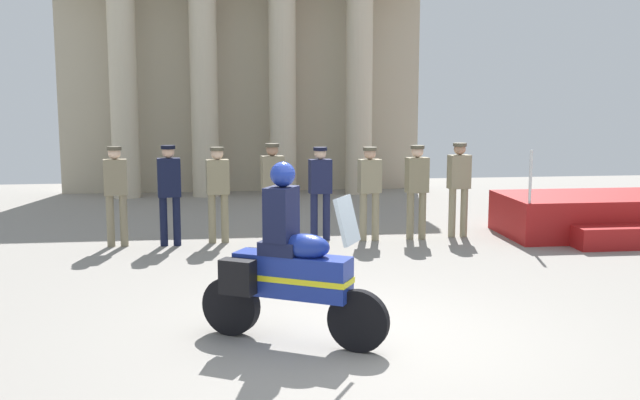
{
  "coord_description": "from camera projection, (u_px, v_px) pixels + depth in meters",
  "views": [
    {
      "loc": [
        -1.27,
        -7.52,
        2.61
      ],
      "look_at": [
        -0.03,
        2.58,
        1.12
      ],
      "focal_mm": 41.75,
      "sensor_mm": 36.0,
      "label": 1
    }
  ],
  "objects": [
    {
      "name": "ground_plane",
      "position": [
        352.0,
        338.0,
        7.92
      ],
      "size": [
        28.36,
        28.36,
        0.0
      ],
      "primitive_type": "plane",
      "color": "gray"
    },
    {
      "name": "colonnade_backdrop",
      "position": [
        243.0,
        65.0,
        18.83
      ],
      "size": [
        9.29,
        1.52,
        6.29
      ],
      "color": "#B6AB91",
      "rests_on": "ground_plane"
    },
    {
      "name": "reviewing_stand",
      "position": [
        600.0,
        216.0,
        13.5
      ],
      "size": [
        3.48,
        2.32,
        1.64
      ],
      "color": "#A51919",
      "rests_on": "ground_plane"
    },
    {
      "name": "officer_in_row_0",
      "position": [
        116.0,
        188.0,
        12.46
      ],
      "size": [
        0.41,
        0.27,
        1.7
      ],
      "rotation": [
        0.0,
        0.0,
        3.28
      ],
      "color": "#7A7056",
      "rests_on": "ground_plane"
    },
    {
      "name": "officer_in_row_1",
      "position": [
        169.0,
        187.0,
        12.52
      ],
      "size": [
        0.41,
        0.27,
        1.71
      ],
      "rotation": [
        0.0,
        0.0,
        3.28
      ],
      "color": "black",
      "rests_on": "ground_plane"
    },
    {
      "name": "officer_in_row_2",
      "position": [
        218.0,
        187.0,
        12.77
      ],
      "size": [
        0.41,
        0.27,
        1.66
      ],
      "rotation": [
        0.0,
        0.0,
        3.28
      ],
      "color": "#847A5B",
      "rests_on": "ground_plane"
    },
    {
      "name": "officer_in_row_3",
      "position": [
        273.0,
        184.0,
        12.82
      ],
      "size": [
        0.41,
        0.27,
        1.72
      ],
      "rotation": [
        0.0,
        0.0,
        3.28
      ],
      "color": "#7A7056",
      "rests_on": "ground_plane"
    },
    {
      "name": "officer_in_row_4",
      "position": [
        320.0,
        186.0,
        12.99
      ],
      "size": [
        0.41,
        0.27,
        1.65
      ],
      "rotation": [
        0.0,
        0.0,
        3.28
      ],
      "color": "#191E42",
      "rests_on": "ground_plane"
    },
    {
      "name": "officer_in_row_5",
      "position": [
        370.0,
        186.0,
        12.96
      ],
      "size": [
        0.41,
        0.27,
        1.65
      ],
      "rotation": [
        0.0,
        0.0,
        3.28
      ],
      "color": "gray",
      "rests_on": "ground_plane"
    },
    {
      "name": "officer_in_row_6",
      "position": [
        417.0,
        184.0,
        13.08
      ],
      "size": [
        0.41,
        0.27,
        1.67
      ],
      "rotation": [
        0.0,
        0.0,
        3.28
      ],
      "color": "#847A5B",
      "rests_on": "ground_plane"
    },
    {
      "name": "officer_in_row_7",
      "position": [
        459.0,
        182.0,
        13.3
      ],
      "size": [
        0.41,
        0.27,
        1.7
      ],
      "rotation": [
        0.0,
        0.0,
        3.28
      ],
      "color": "gray",
      "rests_on": "ground_plane"
    },
    {
      "name": "motorcycle_with_rider",
      "position": [
        286.0,
        268.0,
        7.7
      ],
      "size": [
        1.89,
        1.19,
        1.9
      ],
      "rotation": [
        0.0,
        0.0,
        -0.51
      ],
      "color": "black",
      "rests_on": "ground_plane"
    }
  ]
}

